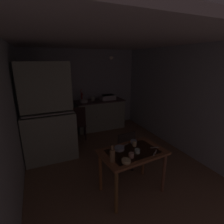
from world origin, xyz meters
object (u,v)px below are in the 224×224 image
(dining_table, at_px, (132,158))
(teacup_cream, at_px, (137,151))
(sink_basin, at_px, (108,97))
(chair_by_counter, at_px, (78,123))
(mixing_bowl_counter, at_px, (84,101))
(hand_pump, at_px, (82,96))
(hutch_cabinet, at_px, (48,116))
(glass_bottle, at_px, (112,155))
(serving_bowl_wide, at_px, (119,148))
(chair_far_side, at_px, (123,150))

(dining_table, xyz_separation_m, teacup_cream, (0.03, -0.08, 0.15))
(sink_basin, relative_size, chair_by_counter, 0.46)
(mixing_bowl_counter, bearing_deg, chair_by_counter, -119.82)
(hand_pump, relative_size, dining_table, 0.36)
(hutch_cabinet, bearing_deg, dining_table, -55.42)
(hand_pump, xyz_separation_m, dining_table, (0.06, -2.94, -0.46))
(teacup_cream, height_order, glass_bottle, glass_bottle)
(chair_by_counter, bearing_deg, serving_bowl_wide, -85.45)
(sink_basin, height_order, teacup_cream, sink_basin)
(hutch_cabinet, relative_size, serving_bowl_wide, 13.25)
(hand_pump, xyz_separation_m, chair_far_side, (0.18, -2.38, -0.63))
(serving_bowl_wide, relative_size, glass_bottle, 0.61)
(mixing_bowl_counter, xyz_separation_m, chair_far_side, (0.16, -2.28, -0.50))
(chair_far_side, distance_m, chair_by_counter, 1.80)
(dining_table, relative_size, chair_far_side, 1.25)
(hutch_cabinet, distance_m, hand_pump, 1.68)
(teacup_cream, bearing_deg, hand_pump, 91.87)
(hand_pump, bearing_deg, hutch_cabinet, -129.09)
(sink_basin, xyz_separation_m, teacup_cream, (-0.73, -2.97, -0.22))
(chair_far_side, bearing_deg, dining_table, -102.05)
(sink_basin, height_order, serving_bowl_wide, sink_basin)
(chair_by_counter, bearing_deg, hand_pump, 65.94)
(mixing_bowl_counter, xyz_separation_m, teacup_cream, (0.07, -2.92, -0.18))
(mixing_bowl_counter, bearing_deg, teacup_cream, -88.57)
(hutch_cabinet, distance_m, dining_table, 2.01)
(chair_by_counter, bearing_deg, glass_bottle, -91.61)
(sink_basin, distance_m, chair_far_side, 2.48)
(sink_basin, bearing_deg, mixing_bowl_counter, -176.43)
(hutch_cabinet, relative_size, hand_pump, 5.41)
(hutch_cabinet, distance_m, chair_by_counter, 1.14)
(hutch_cabinet, bearing_deg, hand_pump, 50.91)
(serving_bowl_wide, bearing_deg, mixing_bowl_counter, 87.16)
(glass_bottle, bearing_deg, chair_by_counter, 88.39)
(chair_by_counter, bearing_deg, hutch_cabinet, -139.15)
(mixing_bowl_counter, distance_m, chair_far_side, 2.34)
(hand_pump, distance_m, serving_bowl_wide, 2.83)
(hutch_cabinet, height_order, sink_basin, hutch_cabinet)
(chair_by_counter, height_order, serving_bowl_wide, chair_by_counter)
(mixing_bowl_counter, height_order, chair_by_counter, mixing_bowl_counter)
(hutch_cabinet, xyz_separation_m, dining_table, (1.12, -1.63, -0.36))
(sink_basin, height_order, chair_far_side, sink_basin)
(chair_far_side, xyz_separation_m, serving_bowl_wide, (-0.29, -0.43, 0.31))
(hutch_cabinet, distance_m, sink_basin, 2.27)
(sink_basin, xyz_separation_m, serving_bowl_wide, (-0.94, -2.76, -0.23))
(hand_pump, height_order, serving_bowl_wide, hand_pump)
(chair_far_side, relative_size, glass_bottle, 3.29)
(mixing_bowl_counter, distance_m, chair_by_counter, 0.78)
(chair_by_counter, bearing_deg, sink_basin, 27.90)
(hand_pump, height_order, teacup_cream, hand_pump)
(teacup_cream, bearing_deg, serving_bowl_wide, 135.59)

